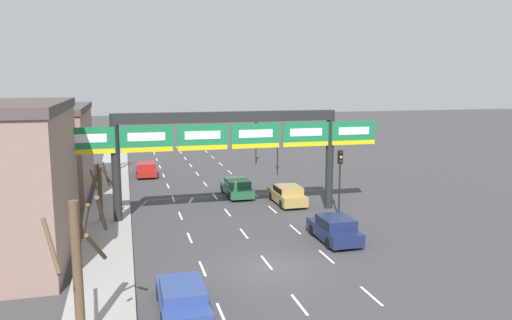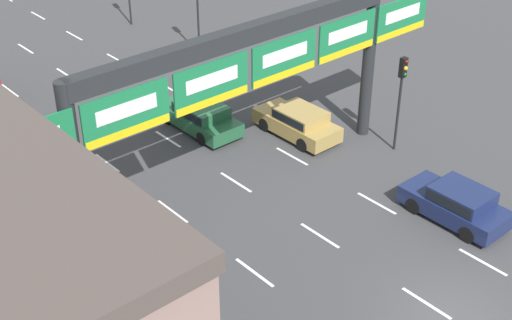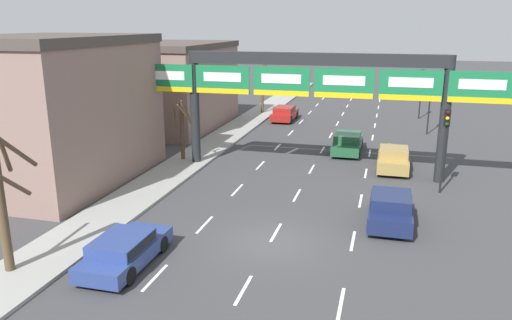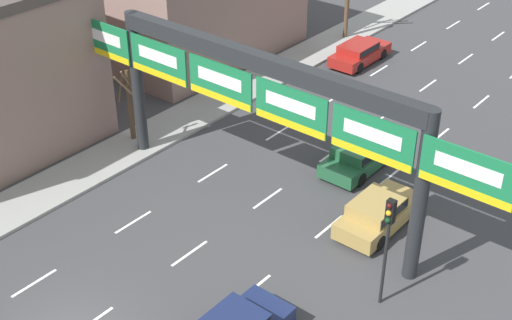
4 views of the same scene
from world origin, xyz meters
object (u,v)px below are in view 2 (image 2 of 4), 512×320
at_px(car_gold, 298,121).
at_px(traffic_light_near_gantry, 402,85).
at_px(car_green, 199,115).
at_px(sign_gantry, 245,69).
at_px(car_navy, 457,203).
at_px(tree_bare_third, 51,218).

bearing_deg(car_gold, traffic_light_near_gantry, -57.42).
relative_size(car_green, traffic_light_near_gantry, 1.05).
distance_m(sign_gantry, car_gold, 6.99).
distance_m(car_gold, traffic_light_near_gantry, 5.20).
xyz_separation_m(sign_gantry, car_green, (1.75, 5.49, -4.68)).
xyz_separation_m(sign_gantry, traffic_light_near_gantry, (7.31, -1.96, -2.20)).
distance_m(car_navy, car_gold, 8.97).
bearing_deg(sign_gantry, traffic_light_near_gantry, -14.98).
relative_size(car_green, tree_bare_third, 1.19).
height_order(car_gold, car_green, car_gold).
relative_size(car_gold, car_green, 0.92).
distance_m(car_gold, tree_bare_third, 13.43).
distance_m(car_navy, tree_bare_third, 15.17).
relative_size(sign_gantry, car_gold, 4.95).
bearing_deg(car_navy, car_green, 103.43).
xyz_separation_m(car_navy, car_gold, (0.09, 8.97, -0.02)).
bearing_deg(car_green, traffic_light_near_gantry, -53.26).
distance_m(car_gold, car_green, 4.73).
xyz_separation_m(car_gold, car_green, (-3.09, 3.58, -0.02)).
bearing_deg(car_gold, car_green, 130.78).
height_order(car_navy, tree_bare_third, tree_bare_third).
bearing_deg(tree_bare_third, sign_gantry, -2.30).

